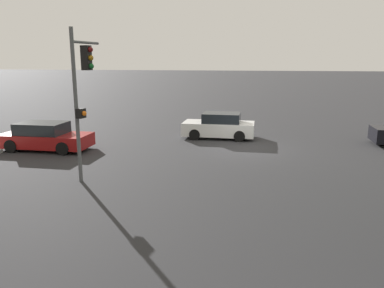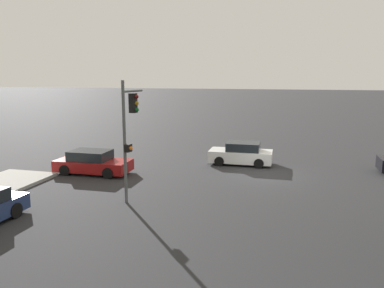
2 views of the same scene
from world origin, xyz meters
name	(u,v)px [view 1 (image 1 of 2)]	position (x,y,z in m)	size (l,w,h in m)	color
ground_plane	(243,148)	(0.00, 0.00, 0.00)	(300.00, 300.00, 0.00)	#28282B
traffic_signal	(82,84)	(5.56, 6.33, 3.61)	(0.48, 1.79, 5.60)	#515456
crossing_car_1	(45,137)	(9.85, 2.28, 0.66)	(4.49, 2.03, 1.40)	maroon
crossing_car_2	(219,126)	(1.52, -2.38, 0.70)	(4.12, 1.96, 1.48)	silver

